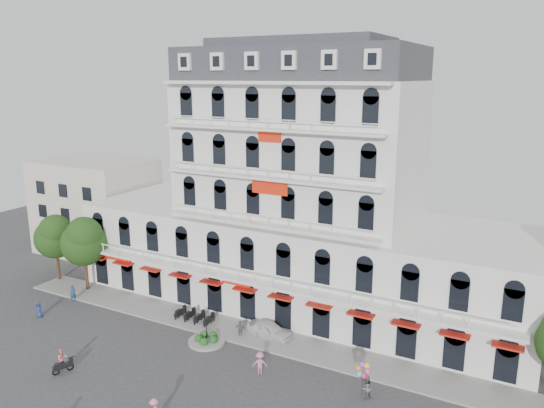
{
  "coord_description": "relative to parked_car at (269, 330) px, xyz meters",
  "views": [
    {
      "loc": [
        21.65,
        -28.0,
        22.39
      ],
      "look_at": [
        1.24,
        10.0,
        11.97
      ],
      "focal_mm": 35.0,
      "sensor_mm": 36.0,
      "label": 1
    }
  ],
  "objects": [
    {
      "name": "pedestrian_mid",
      "position": [
        -2.26,
        -1.19,
        0.07
      ],
      "size": [
        1.0,
        0.61,
        1.59
      ],
      "primitive_type": "imported",
      "rotation": [
        0.0,
        0.0,
        3.39
      ],
      "color": "slate",
      "rests_on": "ground"
    },
    {
      "name": "pedestrian_far",
      "position": [
        -21.32,
        -2.71,
        0.13
      ],
      "size": [
        0.67,
        0.74,
        1.7
      ],
      "primitive_type": "imported",
      "rotation": [
        0.0,
        0.0,
        1.03
      ],
      "color": "navy",
      "rests_on": "ground"
    },
    {
      "name": "pedestrian_left",
      "position": [
        -21.32,
        -6.8,
        0.03
      ],
      "size": [
        0.84,
        0.68,
        1.49
      ],
      "primitive_type": "imported",
      "rotation": [
        0.0,
        0.0,
        0.31
      ],
      "color": "navy",
      "rests_on": "ground"
    },
    {
      "name": "tree_west_outer",
      "position": [
        -27.27,
        0.59,
        4.63
      ],
      "size": [
        4.5,
        4.48,
        7.76
      ],
      "color": "#382314",
      "rests_on": "ground"
    },
    {
      "name": "parked_car",
      "position": [
        0.0,
        0.0,
        0.0
      ],
      "size": [
        4.39,
        2.16,
        1.44
      ],
      "primitive_type": "imported",
      "rotation": [
        0.0,
        0.0,
        1.46
      ],
      "color": "white",
      "rests_on": "ground"
    },
    {
      "name": "parked_scooter_row",
      "position": [
        -7.67,
        -0.59,
        -0.72
      ],
      "size": [
        4.4,
        1.8,
        1.1
      ],
      "primitive_type": null,
      "color": "black",
      "rests_on": "ground"
    },
    {
      "name": "sidewalk",
      "position": [
        -1.32,
        -0.39,
        -0.64
      ],
      "size": [
        53.0,
        4.0,
        0.16
      ],
      "primitive_type": "cube",
      "color": "gray",
      "rests_on": "ground"
    },
    {
      "name": "ground",
      "position": [
        -1.32,
        -9.39,
        -0.72
      ],
      "size": [
        120.0,
        120.0,
        0.0
      ],
      "primitive_type": "plane",
      "color": "#38383A",
      "rests_on": "ground"
    },
    {
      "name": "main_building",
      "position": [
        -1.32,
        8.61,
        9.24
      ],
      "size": [
        45.0,
        15.0,
        25.8
      ],
      "color": "silver",
      "rests_on": "ground"
    },
    {
      "name": "traffic_island",
      "position": [
        -4.32,
        -3.38,
        -0.46
      ],
      "size": [
        3.2,
        3.2,
        1.6
      ],
      "color": "gray",
      "rests_on": "ground"
    },
    {
      "name": "rider_southwest",
      "position": [
        -11.41,
        -12.55,
        0.27
      ],
      "size": [
        0.87,
        1.63,
        2.0
      ],
      "rotation": [
        0.0,
        0.0,
        1.2
      ],
      "color": "black",
      "rests_on": "ground"
    },
    {
      "name": "pedestrian_right",
      "position": [
        2.14,
        -5.49,
        0.18
      ],
      "size": [
        1.35,
        1.12,
        1.81
      ],
      "primitive_type": "imported",
      "rotation": [
        0.0,
        0.0,
        3.6
      ],
      "color": "pink",
      "rests_on": "ground"
    },
    {
      "name": "flank_building_west",
      "position": [
        -31.32,
        10.61,
        5.28
      ],
      "size": [
        14.0,
        10.0,
        12.0
      ],
      "primitive_type": "cube",
      "color": "beige",
      "rests_on": "ground"
    },
    {
      "name": "balloon_vendor",
      "position": [
        10.27,
        -4.64,
        0.54
      ],
      "size": [
        1.46,
        1.36,
        2.45
      ],
      "color": "slate",
      "rests_on": "ground"
    },
    {
      "name": "tree_west_inner",
      "position": [
        -22.27,
        0.09,
        4.96
      ],
      "size": [
        4.76,
        4.76,
        8.25
      ],
      "color": "#382314",
      "rests_on": "ground"
    }
  ]
}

